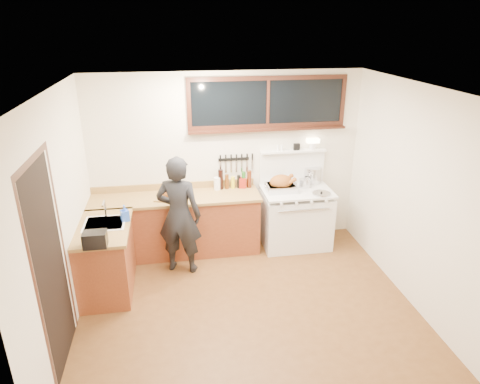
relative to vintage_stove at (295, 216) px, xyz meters
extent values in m
cube|color=#583417|center=(-1.00, -1.41, -0.48)|extent=(4.00, 3.50, 0.02)
cube|color=silver|center=(-1.00, 0.36, 0.83)|extent=(4.00, 0.05, 2.60)
cube|color=silver|center=(-1.00, -3.19, 0.83)|extent=(4.00, 0.05, 2.60)
cube|color=silver|center=(-3.03, -1.41, 0.83)|extent=(0.05, 3.50, 2.60)
cube|color=silver|center=(1.02, -1.41, 0.83)|extent=(0.05, 3.50, 2.60)
cube|color=white|center=(-1.00, -1.41, 2.16)|extent=(4.00, 3.50, 0.05)
cube|color=brown|center=(-1.80, 0.04, -0.04)|extent=(2.40, 0.60, 0.86)
cube|color=olive|center=(-1.80, 0.03, 0.41)|extent=(2.44, 0.64, 0.04)
cube|color=olive|center=(-1.80, 0.32, 0.48)|extent=(2.40, 0.03, 0.10)
sphere|color=#B78C38|center=(-2.80, -0.24, 0.23)|extent=(0.03, 0.03, 0.03)
sphere|color=#B78C38|center=(-2.30, -0.24, 0.23)|extent=(0.03, 0.03, 0.03)
sphere|color=#B78C38|center=(-1.80, -0.24, 0.23)|extent=(0.03, 0.03, 0.03)
sphere|color=#B78C38|center=(-1.30, -0.24, 0.23)|extent=(0.03, 0.03, 0.03)
sphere|color=#B78C38|center=(-0.85, -0.24, 0.23)|extent=(0.03, 0.03, 0.03)
cube|color=brown|center=(-2.70, -0.79, -0.04)|extent=(0.60, 1.05, 0.86)
cube|color=olive|center=(-2.69, -0.79, 0.41)|extent=(0.64, 1.09, 0.04)
cube|color=white|center=(-2.68, -0.71, 0.37)|extent=(0.45, 0.40, 0.14)
cube|color=white|center=(-2.68, -0.71, 0.44)|extent=(0.50, 0.45, 0.01)
cylinder|color=silver|center=(-2.68, -0.53, 0.55)|extent=(0.02, 0.02, 0.24)
cylinder|color=silver|center=(-2.68, -0.61, 0.66)|extent=(0.02, 0.18, 0.02)
cube|color=white|center=(0.00, -0.01, -0.06)|extent=(1.00, 0.70, 0.82)
cube|color=white|center=(0.00, -0.01, 0.42)|extent=(1.02, 0.72, 0.03)
cube|color=white|center=(0.00, -0.35, 0.05)|extent=(0.88, 0.02, 0.46)
cylinder|color=silver|center=(0.00, -0.38, 0.27)|extent=(0.75, 0.02, 0.02)
cylinder|color=white|center=(-0.33, -0.37, 0.38)|extent=(0.04, 0.03, 0.04)
cylinder|color=white|center=(-0.11, -0.37, 0.38)|extent=(0.04, 0.03, 0.04)
cylinder|color=white|center=(0.11, -0.37, 0.38)|extent=(0.04, 0.03, 0.04)
cylinder|color=white|center=(0.33, -0.37, 0.38)|extent=(0.04, 0.03, 0.04)
cube|color=white|center=(0.00, 0.31, 0.68)|extent=(1.00, 0.05, 0.50)
cube|color=white|center=(0.00, 0.28, 0.95)|extent=(1.00, 0.12, 0.03)
cylinder|color=white|center=(0.30, 0.28, 1.01)|extent=(0.10, 0.10, 0.10)
cube|color=#FFE5B2|center=(0.30, 0.28, 1.10)|extent=(0.19, 0.09, 0.06)
cube|color=black|center=(0.05, 0.28, 1.01)|extent=(0.09, 0.05, 0.10)
cylinder|color=white|center=(-0.18, 0.28, 1.01)|extent=(0.04, 0.04, 0.09)
cylinder|color=white|center=(-0.24, 0.28, 1.01)|extent=(0.04, 0.04, 0.09)
cube|color=black|center=(-0.40, 0.32, 1.68)|extent=(2.20, 0.01, 0.62)
cube|color=black|center=(-0.40, 0.32, 2.02)|extent=(2.32, 0.04, 0.06)
cube|color=black|center=(-0.40, 0.32, 1.34)|extent=(2.32, 0.04, 0.06)
cube|color=black|center=(-1.53, 0.32, 1.68)|extent=(0.06, 0.04, 0.62)
cube|color=black|center=(0.73, 0.32, 1.68)|extent=(0.06, 0.04, 0.62)
cube|color=black|center=(-0.40, 0.32, 1.68)|extent=(0.04, 0.04, 0.62)
cube|color=black|center=(-0.40, 0.27, 1.30)|extent=(2.32, 0.13, 0.03)
cube|color=black|center=(-2.99, -1.96, 0.58)|extent=(0.01, 0.86, 2.10)
cube|color=black|center=(-2.99, -2.45, 0.58)|extent=(0.01, 0.07, 2.10)
cube|color=black|center=(-2.99, -1.48, 0.58)|extent=(0.01, 0.07, 2.10)
cube|color=black|center=(-2.99, -1.96, 1.67)|extent=(0.01, 1.04, 0.07)
cube|color=black|center=(-0.90, 0.33, 0.85)|extent=(0.46, 0.02, 0.04)
cube|color=silver|center=(-1.10, 0.31, 0.74)|extent=(0.02, 0.00, 0.18)
cube|color=black|center=(-1.10, 0.31, 0.88)|extent=(0.02, 0.02, 0.10)
cube|color=silver|center=(-1.02, 0.31, 0.74)|extent=(0.02, 0.00, 0.18)
cube|color=black|center=(-1.02, 0.31, 0.88)|extent=(0.02, 0.02, 0.10)
cube|color=silver|center=(-0.94, 0.31, 0.74)|extent=(0.02, 0.00, 0.18)
cube|color=black|center=(-0.94, 0.31, 0.88)|extent=(0.02, 0.02, 0.10)
cube|color=silver|center=(-0.86, 0.31, 0.74)|extent=(0.03, 0.00, 0.18)
cube|color=black|center=(-0.86, 0.31, 0.88)|extent=(0.02, 0.02, 0.10)
cube|color=silver|center=(-0.78, 0.31, 0.74)|extent=(0.03, 0.00, 0.18)
cube|color=black|center=(-0.78, 0.31, 0.88)|extent=(0.02, 0.02, 0.10)
cube|color=silver|center=(-0.70, 0.31, 0.74)|extent=(0.03, 0.00, 0.18)
cube|color=black|center=(-0.70, 0.31, 0.88)|extent=(0.02, 0.02, 0.10)
cube|color=silver|center=(-0.62, 0.31, 0.74)|extent=(0.03, 0.00, 0.18)
cube|color=black|center=(-0.62, 0.31, 0.88)|extent=(0.02, 0.02, 0.10)
imported|color=black|center=(-1.76, -0.46, 0.36)|extent=(0.69, 0.56, 1.65)
imported|color=blue|center=(-2.43, -0.67, 0.54)|extent=(0.12, 0.12, 0.21)
cube|color=black|center=(-2.70, -1.29, 0.52)|extent=(0.26, 0.18, 0.18)
cube|color=olive|center=(-1.87, -0.05, 0.44)|extent=(0.46, 0.40, 0.02)
ellipsoid|color=brown|center=(-1.87, -0.05, 0.51)|extent=(0.25, 0.21, 0.12)
sphere|color=brown|center=(-1.77, -0.01, 0.53)|extent=(0.05, 0.05, 0.05)
sphere|color=brown|center=(-1.77, -0.10, 0.53)|extent=(0.05, 0.05, 0.05)
cube|color=silver|center=(-0.25, 0.00, 0.48)|extent=(0.43, 0.33, 0.10)
cube|color=#3F3F42|center=(-0.25, 0.00, 0.52)|extent=(0.39, 0.28, 0.03)
torus|color=silver|center=(-0.47, 0.00, 0.53)|extent=(0.02, 0.10, 0.10)
torus|color=silver|center=(-0.02, 0.00, 0.53)|extent=(0.02, 0.10, 0.10)
ellipsoid|color=brown|center=(-0.25, 0.00, 0.57)|extent=(0.34, 0.26, 0.22)
cylinder|color=brown|center=(-0.13, -0.08, 0.59)|extent=(0.12, 0.05, 0.09)
sphere|color=brown|center=(-0.07, -0.08, 0.63)|extent=(0.07, 0.07, 0.07)
cylinder|color=brown|center=(-0.13, 0.08, 0.59)|extent=(0.12, 0.05, 0.09)
sphere|color=brown|center=(-0.07, 0.08, 0.63)|extent=(0.07, 0.07, 0.07)
cylinder|color=silver|center=(0.32, 0.27, 0.56)|extent=(0.27, 0.27, 0.25)
cylinder|color=silver|center=(0.15, 0.09, 0.50)|extent=(0.22, 0.22, 0.13)
cylinder|color=black|center=(0.19, 0.20, 0.55)|extent=(0.08, 0.16, 0.02)
cylinder|color=silver|center=(0.30, -0.23, 0.44)|extent=(0.30, 0.30, 0.02)
sphere|color=black|center=(0.30, -0.23, 0.46)|extent=(0.03, 0.03, 0.03)
cube|color=maroon|center=(-0.78, 0.22, 0.51)|extent=(0.11, 0.09, 0.16)
cylinder|color=white|center=(-1.17, 0.21, 0.53)|extent=(0.11, 0.11, 0.19)
cylinder|color=black|center=(-1.11, 0.22, 0.58)|extent=(0.07, 0.07, 0.30)
cylinder|color=black|center=(-1.02, 0.22, 0.54)|extent=(0.06, 0.06, 0.22)
cylinder|color=black|center=(-0.93, 0.22, 0.52)|extent=(0.06, 0.06, 0.18)
cylinder|color=black|center=(-0.84, 0.22, 0.53)|extent=(0.05, 0.05, 0.20)
cylinder|color=black|center=(-0.77, 0.22, 0.56)|extent=(0.06, 0.06, 0.25)
cylinder|color=black|center=(-0.68, 0.22, 0.56)|extent=(0.07, 0.07, 0.26)
camera|label=1|loc=(-1.80, -5.69, 2.78)|focal=32.00mm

